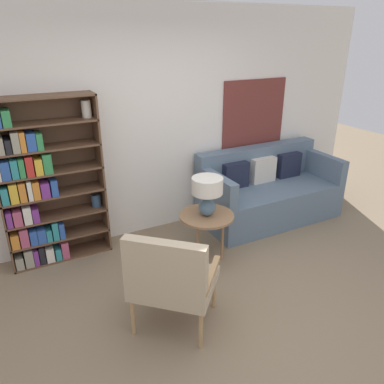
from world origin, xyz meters
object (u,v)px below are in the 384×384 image
object	(u,v)px
table_lamp	(207,191)
side_table	(207,219)
armchair	(170,277)
couch	(267,192)
bookshelf	(40,189)

from	to	relation	value
table_lamp	side_table	bearing A→B (deg)	62.69
side_table	armchair	bearing A→B (deg)	-134.65
side_table	table_lamp	distance (m)	0.33
couch	side_table	bearing A→B (deg)	-156.19
armchair	couch	xyz separation A→B (m)	(2.07, 1.37, -0.18)
bookshelf	side_table	xyz separation A→B (m)	(1.56, -0.83, -0.35)
armchair	side_table	size ratio (longest dim) A/B	1.59
couch	table_lamp	xyz separation A→B (m)	(-1.28, -0.57, 0.48)
armchair	couch	bearing A→B (deg)	33.51
bookshelf	armchair	size ratio (longest dim) A/B	1.92
armchair	table_lamp	distance (m)	1.17
side_table	table_lamp	size ratio (longest dim) A/B	1.38
armchair	couch	distance (m)	2.49
side_table	table_lamp	world-z (taller)	table_lamp
armchair	couch	world-z (taller)	armchair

